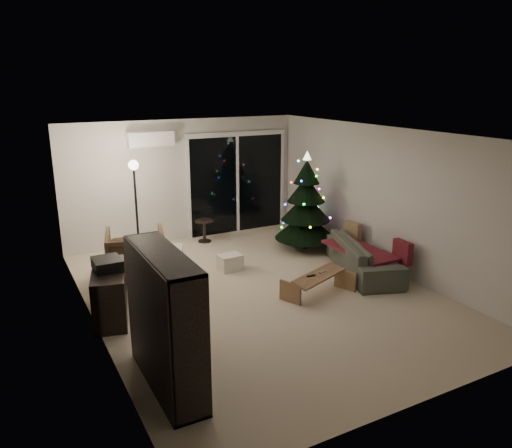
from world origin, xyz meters
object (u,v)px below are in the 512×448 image
Objects in this scene: coffee_table at (319,285)px; media_cabinet at (110,293)px; bookshelf at (148,325)px; christmas_tree at (306,201)px; sofa at (364,256)px; armchair at (136,255)px.

media_cabinet is at bearing 143.91° from coffee_table.
christmas_tree is (4.10, 3.18, 0.20)m from bookshelf.
bookshelf is at bearing 179.44° from coffee_table.
armchair is at bearing 86.83° from sofa.
christmas_tree is at bearing 40.28° from coffee_table.
media_cabinet reaches higher than coffee_table.
bookshelf is 5.19m from christmas_tree.
coffee_table is at bearing -118.13° from christmas_tree.
media_cabinet is at bearing 70.91° from bookshelf.
armchair reaches higher than media_cabinet.
christmas_tree is (3.40, 0.04, 0.54)m from armchair.
christmas_tree reaches higher than bookshelf.
sofa is 1.80× the size of coffee_table.
media_cabinet is 4.33m from christmas_tree.
coffee_table is at bearing 129.36° from sofa.
bookshelf is 3.30m from coffee_table.
sofa is (3.60, -1.51, -0.15)m from armchair.
bookshelf is 3.23m from armchair.
bookshelf is at bearing -142.24° from christmas_tree.
bookshelf reaches higher than media_cabinet.
sofa reaches higher than coffee_table.
sofa is at bearing -82.72° from christmas_tree.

